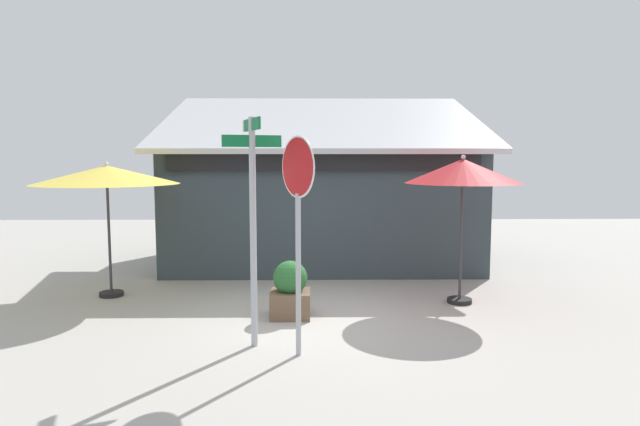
# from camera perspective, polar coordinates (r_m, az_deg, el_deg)

# --- Properties ---
(ground_plane) EXTENTS (28.00, 28.00, 0.10)m
(ground_plane) POSITION_cam_1_polar(r_m,az_deg,el_deg) (9.06, -0.19, -11.23)
(ground_plane) COLOR #ADA8A0
(cafe_building) EXTENTS (7.59, 4.78, 4.26)m
(cafe_building) POSITION_cam_1_polar(r_m,az_deg,el_deg) (13.61, 0.23, 1.39)
(cafe_building) COLOR #333D42
(cafe_building) RESTS_ON ground
(street_sign_post) EXTENTS (0.78, 0.83, 3.15)m
(street_sign_post) POSITION_cam_1_polar(r_m,az_deg,el_deg) (7.49, -7.01, 0.37)
(street_sign_post) COLOR #A8AAB2
(street_sign_post) RESTS_ON ground
(stop_sign) EXTENTS (0.44, 0.68, 2.89)m
(stop_sign) POSITION_cam_1_polar(r_m,az_deg,el_deg) (7.05, -2.31, 1.07)
(stop_sign) COLOR #A8AAB2
(stop_sign) RESTS_ON ground
(patio_umbrella_mustard_left) EXTENTS (2.64, 2.64, 2.52)m
(patio_umbrella_mustard_left) POSITION_cam_1_polar(r_m,az_deg,el_deg) (10.85, -21.31, 3.64)
(patio_umbrella_mustard_left) COLOR black
(patio_umbrella_mustard_left) RESTS_ON ground
(patio_umbrella_crimson_center) EXTENTS (2.03, 2.03, 2.65)m
(patio_umbrella_crimson_center) POSITION_cam_1_polar(r_m,az_deg,el_deg) (9.95, 14.64, 4.11)
(patio_umbrella_crimson_center) COLOR black
(patio_umbrella_crimson_center) RESTS_ON ground
(sidewalk_planter) EXTENTS (0.65, 0.65, 0.93)m
(sidewalk_planter) POSITION_cam_1_polar(r_m,az_deg,el_deg) (9.07, -3.11, -8.09)
(sidewalk_planter) COLOR brown
(sidewalk_planter) RESTS_ON ground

